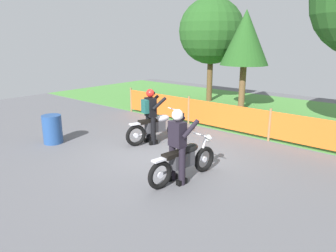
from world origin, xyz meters
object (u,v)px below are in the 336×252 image
motorcycle_lead (184,160)px  rider_lead (178,143)px  rider_trailing (150,113)px  motorcycle_trailing (157,127)px  oil_drum (52,129)px

motorcycle_lead → rider_lead: size_ratio=1.20×
rider_lead → rider_trailing: bearing=64.2°
rider_trailing → motorcycle_trailing: bearing=0.5°
oil_drum → motorcycle_lead: bearing=7.0°
rider_lead → motorcycle_lead: bearing=0.6°
motorcycle_trailing → rider_trailing: size_ratio=1.20×
motorcycle_lead → oil_drum: size_ratio=2.31×
motorcycle_lead → rider_trailing: rider_trailing is taller
motorcycle_lead → oil_drum: 4.73m
motorcycle_lead → rider_trailing: size_ratio=1.20×
rider_lead → oil_drum: rider_lead is taller
motorcycle_lead → rider_lead: (-0.03, -0.20, 0.45)m
motorcycle_lead → motorcycle_trailing: (-2.33, 1.61, 0.01)m
motorcycle_lead → motorcycle_trailing: size_ratio=1.00×
rider_trailing → oil_drum: rider_trailing is taller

